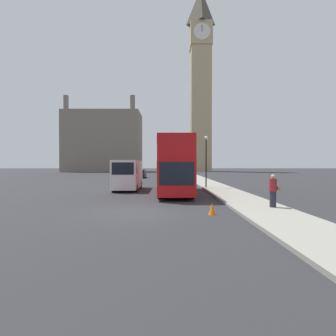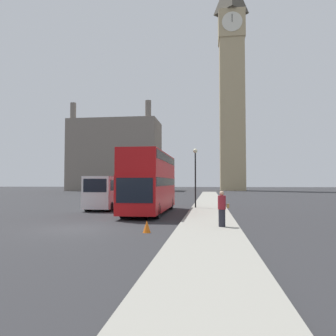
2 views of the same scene
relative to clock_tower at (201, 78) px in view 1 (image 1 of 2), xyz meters
The scene contains 10 objects.
ground_plane 85.58m from the clock_tower, 99.42° to the right, with size 300.00×300.00×0.00m, color #28282B.
sidewalk_strip 84.81m from the clock_tower, 94.74° to the right, with size 2.97×120.00×0.15m.
clock_tower is the anchor object (origin of this frame).
building_block_distant 40.05m from the clock_tower, behind, with size 24.38×13.09×23.88m.
red_double_decker_bus 76.60m from the clock_tower, 98.78° to the right, with size 2.53×10.42×4.38m.
white_van 75.22m from the clock_tower, 102.69° to the right, with size 2.18×5.70×2.75m.
pedestrian 83.93m from the clock_tower, 94.29° to the right, with size 0.54×0.38×1.71m.
street_lamp 72.28m from the clock_tower, 96.59° to the right, with size 0.36×0.36×4.98m.
parked_sedan 57.38m from the clock_tower, 109.88° to the right, with size 1.82×4.39×1.47m.
traffic_cone 85.74m from the clock_tower, 96.67° to the right, with size 0.36×0.36×0.55m.
Camera 1 is at (1.66, -13.10, 2.38)m, focal length 28.00 mm.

